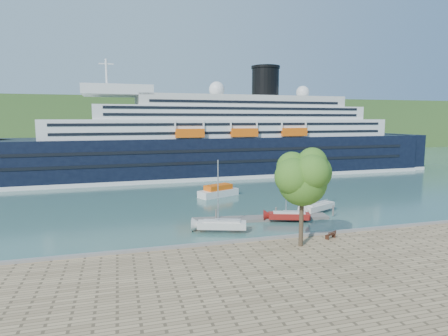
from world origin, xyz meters
TOP-DOWN VIEW (x-y plane):
  - ground at (0.00, 0.00)m, footprint 400.00×400.00m
  - far_hillside at (0.00, 145.00)m, footprint 400.00×50.00m
  - quay_coping at (0.00, -0.20)m, footprint 220.00×0.50m
  - cruise_ship at (8.35, 55.50)m, footprint 127.23×21.48m
  - park_bench at (6.64, -1.78)m, footprint 1.60×1.11m
  - promenade_tree at (2.22, -3.08)m, footprint 6.90×6.90m
  - floating_pontoon at (3.32, 11.23)m, footprint 19.97×4.99m
  - sailboat_white_near at (-3.75, 7.18)m, footprint 7.20×4.06m
  - sailboat_red at (6.78, 9.28)m, footprint 6.66×3.87m
  - sailboat_white_far at (13.47, 12.80)m, footprint 7.25×4.84m
  - tender_launch at (1.65, 29.17)m, footprint 8.47×5.83m

SIDE VIEW (x-z plane):
  - ground at x=0.00m, z-range 0.00..0.00m
  - floating_pontoon at x=3.32m, z-range 0.00..0.44m
  - tender_launch at x=1.65m, z-range 0.00..2.23m
  - quay_coping at x=0.00m, z-range 1.00..1.30m
  - park_bench at x=6.64m, z-range 1.00..1.95m
  - sailboat_red at x=6.78m, z-range 0.00..8.32m
  - sailboat_white_near at x=-3.75m, z-range 0.00..8.98m
  - sailboat_white_far at x=13.47m, z-range 0.00..9.17m
  - promenade_tree at x=2.22m, z-range 1.00..12.43m
  - far_hillside at x=0.00m, z-range 0.00..24.00m
  - cruise_ship at x=8.35m, z-range 0.00..28.48m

